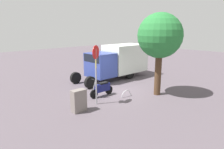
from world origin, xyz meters
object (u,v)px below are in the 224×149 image
Objects in this scene: motorcycle at (102,88)px; stop_sign at (96,66)px; utility_cabinet at (79,101)px; bike_rack_hoop at (126,96)px; street_tree at (160,36)px; box_truck_near at (117,60)px.

stop_sign is at bearing 37.69° from motorcycle.
utility_cabinet reaches higher than bike_rack_hoop.
stop_sign is 0.64× the size of street_tree.
box_truck_near is at bearing -106.59° from street_tree.
motorcycle is 0.35× the size of street_tree.
motorcycle is at bearing -159.46° from utility_cabinet.
street_tree is (-3.96, 1.52, 1.52)m from stop_sign.
box_truck_near is 8.30× the size of bike_rack_hoop.
street_tree reaches higher than motorcycle.
box_truck_near is 5.09m from motorcycle.
bike_rack_hoop is (1.76, -1.16, -3.78)m from street_tree.
street_tree is at bearing 158.94° from stop_sign.
utility_cabinet is 3.59m from bike_rack_hoop.
box_truck_near is at bearing -130.50° from bike_rack_hoop.
bike_rack_hoop is (-2.20, 0.36, -2.26)m from stop_sign.
motorcycle is 0.54× the size of stop_sign.
utility_cabinet is at bearing -14.82° from street_tree.
stop_sign is 4.51m from street_tree.
motorcycle is at bearing -145.40° from stop_sign.
motorcycle reaches higher than utility_cabinet.
street_tree is 4.33m from bike_rack_hoop.
stop_sign is at bearing -9.29° from bike_rack_hoop.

